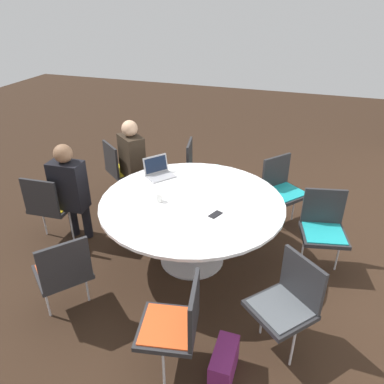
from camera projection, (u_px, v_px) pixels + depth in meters
The scene contains 16 objects.
ground_plane at pixel (192, 259), 4.10m from camera, with size 16.00×16.00×0.00m, color black.
conference_table at pixel (192, 212), 3.81m from camera, with size 1.85×1.85×0.74m.
chair_0 at pixel (121, 167), 5.03m from camera, with size 0.60×0.61×0.85m.
chair_1 at pixel (49, 203), 4.18m from camera, with size 0.44×0.46×0.85m.
chair_2 at pixel (64, 270), 3.19m from camera, with size 0.61×0.60×0.85m.
chair_3 at pixel (176, 322), 2.69m from camera, with size 0.51×0.49×0.85m.
chair_4 at pixel (288, 300), 2.88m from camera, with size 0.61×0.61×0.85m.
chair_5 at pixel (324, 225), 3.79m from camera, with size 0.50×0.52×0.85m.
chair_6 at pixel (282, 186), 4.54m from camera, with size 0.61×0.60×0.85m.
chair_7 at pixel (199, 167), 5.03m from camera, with size 0.51×0.50×0.85m.
person_0 at pixel (133, 158), 4.80m from camera, with size 0.40×0.42×1.20m.
person_1 at pixel (70, 187), 4.10m from camera, with size 0.27×0.37×1.20m.
laptop at pixel (158, 171), 4.23m from camera, with size 0.38×0.37×0.21m.
coffee_cup at pixel (159, 197), 3.72m from camera, with size 0.07×0.07×0.09m.
cell_phone at pixel (215, 214), 3.51m from camera, with size 0.16×0.12×0.01m.
handbag at pixel (224, 364), 2.80m from camera, with size 0.36×0.16×0.28m.
Camera 1 is at (3.08, 1.01, 2.62)m, focal length 35.00 mm.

